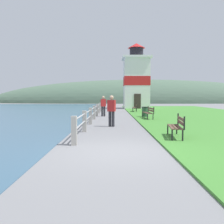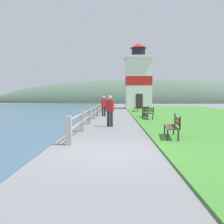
# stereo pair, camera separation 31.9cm
# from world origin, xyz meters

# --- Properties ---
(ground_plane) EXTENTS (160.00, 160.00, 0.00)m
(ground_plane) POSITION_xyz_m (0.00, 0.00, 0.00)
(ground_plane) COLOR slate
(grass_verge) EXTENTS (12.00, 40.95, 0.06)m
(grass_verge) POSITION_xyz_m (7.52, 13.65, 0.03)
(grass_verge) COLOR #428433
(grass_verge) RESTS_ON ground_plane
(seawall_railing) EXTENTS (0.18, 22.39, 0.99)m
(seawall_railing) POSITION_xyz_m (-1.42, 12.10, 0.56)
(seawall_railing) COLOR #A8A399
(seawall_railing) RESTS_ON ground_plane
(park_bench_near) EXTENTS (0.67, 1.69, 0.94)m
(park_bench_near) POSITION_xyz_m (2.39, 2.31, 0.54)
(park_bench_near) COLOR brown
(park_bench_near) RESTS_ON ground_plane
(park_bench_midway) EXTENTS (0.58, 1.99, 0.94)m
(park_bench_midway) POSITION_xyz_m (2.51, 10.58, 0.54)
(park_bench_midway) COLOR brown
(park_bench_midway) RESTS_ON ground_plane
(park_bench_far) EXTENTS (0.60, 1.83, 0.94)m
(park_bench_far) POSITION_xyz_m (2.34, 19.15, 0.54)
(park_bench_far) COLOR brown
(park_bench_far) RESTS_ON ground_plane
(lighthouse) EXTENTS (3.87, 3.87, 8.87)m
(lighthouse) POSITION_xyz_m (3.18, 26.98, 3.90)
(lighthouse) COLOR white
(lighthouse) RESTS_ON ground_plane
(person_strolling) EXTENTS (0.45, 0.31, 1.69)m
(person_strolling) POSITION_xyz_m (-0.87, 13.29, 0.92)
(person_strolling) COLOR #28282D
(person_strolling) RESTS_ON ground_plane
(person_by_railing) EXTENTS (0.47, 0.36, 1.71)m
(person_by_railing) POSITION_xyz_m (-0.17, 6.26, 0.93)
(person_by_railing) COLOR #28282D
(person_by_railing) RESTS_ON ground_plane
(trash_bin) EXTENTS (0.54, 0.54, 0.84)m
(trash_bin) POSITION_xyz_m (2.46, 12.27, 0.42)
(trash_bin) COLOR #2D5138
(trash_bin) RESTS_ON ground_plane
(distant_hillside) EXTENTS (80.00, 16.00, 12.00)m
(distant_hillside) POSITION_xyz_m (8.00, 57.30, 0.00)
(distant_hillside) COLOR #4C6651
(distant_hillside) RESTS_ON ground_plane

